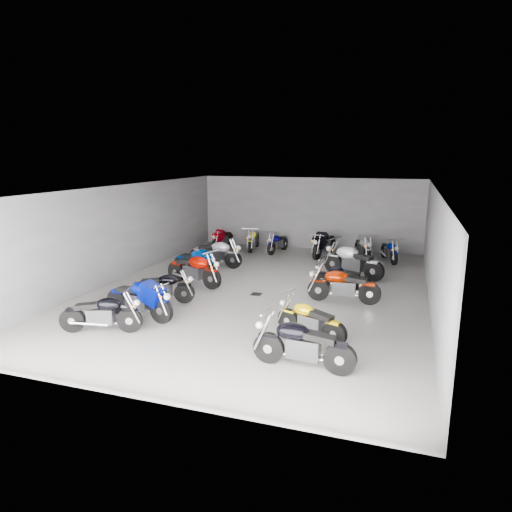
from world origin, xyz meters
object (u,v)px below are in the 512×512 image
Objects in this scene: motorcycle_left_d at (194,269)px; motorcycle_back_c at (277,243)px; motorcycle_left_b at (139,299)px; motorcycle_back_b at (253,240)px; motorcycle_back_f at (390,251)px; motorcycle_left_f at (216,253)px; motorcycle_right_d at (343,285)px; motorcycle_right_a at (302,344)px; motorcycle_back_e at (363,247)px; drain_grate at (256,294)px; motorcycle_right_f at (352,261)px; motorcycle_right_b at (310,320)px; motorcycle_back_a at (223,238)px; motorcycle_right_e at (341,278)px; motorcycle_left_c at (162,287)px; motorcycle_back_d at (324,244)px; motorcycle_left_e at (196,262)px; motorcycle_left_a at (102,313)px.

motorcycle_back_c is at bearing -174.75° from motorcycle_left_d.
motorcycle_left_b is 9.21m from motorcycle_back_b.
motorcycle_left_f is at bearing 5.75° from motorcycle_back_f.
motorcycle_right_d is 5.90m from motorcycle_back_f.
motorcycle_right_a is at bearing 38.44° from motorcycle_left_f.
motorcycle_back_f is (1.05, -0.09, -0.05)m from motorcycle_back_e.
motorcycle_back_b is 4.85m from motorcycle_back_e.
motorcycle_left_f is 1.12× the size of motorcycle_back_e.
motorcycle_left_b reaches higher than drain_grate.
motorcycle_right_f reaches higher than motorcycle_back_f.
motorcycle_right_b is 10.90m from motorcycle_back_a.
motorcycle_right_a reaches higher than motorcycle_right_e.
motorcycle_right_a is at bearing 61.52° from motorcycle_left_d.
motorcycle_right_b reaches higher than drain_grate.
motorcycle_back_e is at bearing 1.83° from motorcycle_right_a.
motorcycle_right_e is (4.64, 4.08, -0.08)m from motorcycle_left_b.
drain_grate is at bearing 153.51° from motorcycle_left_b.
motorcycle_right_a is at bearing 44.40° from motorcycle_left_c.
motorcycle_right_f reaches higher than motorcycle_back_d.
motorcycle_left_e is (-2.81, 1.57, 0.46)m from drain_grate.
motorcycle_back_f is (7.38, -0.39, -0.01)m from motorcycle_back_a.
motorcycle_back_b is at bearing 177.99° from motorcycle_left_f.
motorcycle_left_f reaches higher than motorcycle_left_c.
motorcycle_right_a is 5.54m from motorcycle_right_e.
motorcycle_right_a reaches higher than motorcycle_back_f.
motorcycle_left_a is 1.02× the size of motorcycle_left_e.
motorcycle_back_b is at bearing 0.97° from motorcycle_back_c.
motorcycle_left_c reaches higher than motorcycle_right_b.
motorcycle_left_b reaches higher than motorcycle_back_b.
motorcycle_left_e is 4.83m from motorcycle_back_c.
motorcycle_back_e is (4.92, 7.57, 0.03)m from motorcycle_left_c.
motorcycle_right_d is (5.16, 4.13, 0.03)m from motorcycle_left_a.
motorcycle_back_c is at bearing 174.93° from motorcycle_left_e.
motorcycle_right_a reaches higher than motorcycle_right_b.
motorcycle_right_f is at bearing 128.72° from motorcycle_back_d.
motorcycle_right_d is at bearing 90.60° from motorcycle_left_e.
motorcycle_right_b is 8.80m from motorcycle_back_e.
motorcycle_left_d is 1.23× the size of motorcycle_back_f.
motorcycle_right_e is 1.04× the size of motorcycle_back_f.
motorcycle_left_b is 3.24m from motorcycle_left_d.
motorcycle_right_e is at bearing 7.73° from motorcycle_right_d.
motorcycle_right_f is at bearing 125.94° from motorcycle_left_a.
drain_grate is 0.15× the size of motorcycle_left_d.
motorcycle_left_d reaches higher than motorcycle_left_f.
drain_grate is 2.31m from motorcycle_left_d.
motorcycle_back_c is (-3.59, 3.07, -0.12)m from motorcycle_right_f.
motorcycle_left_c is 7.79m from motorcycle_back_c.
motorcycle_back_f is (3.65, 5.87, 0.44)m from drain_grate.
motorcycle_left_a is 1.05× the size of motorcycle_back_c.
motorcycle_left_b reaches higher than motorcycle_right_a.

